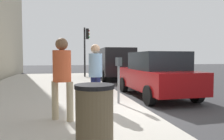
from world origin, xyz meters
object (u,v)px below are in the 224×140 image
at_px(pedestrian_bystander, 62,72).
at_px(parked_sedan_near, 156,74).
at_px(traffic_signal, 86,44).
at_px(trash_bin, 95,118).
at_px(pedestrian_at_meter, 95,70).
at_px(parked_van_far, 113,62).
at_px(parking_meter, 119,70).

height_order(pedestrian_bystander, parked_sedan_near, pedestrian_bystander).
bearing_deg(traffic_signal, trash_bin, 174.37).
distance_m(pedestrian_bystander, trash_bin, 1.91).
bearing_deg(traffic_signal, pedestrian_at_meter, 175.41).
bearing_deg(trash_bin, pedestrian_bystander, 14.76).
height_order(pedestrian_at_meter, parked_van_far, parked_van_far).
relative_size(pedestrian_at_meter, pedestrian_bystander, 0.97).
bearing_deg(parked_van_far, trash_bin, 165.36).
relative_size(pedestrian_at_meter, traffic_signal, 0.50).
relative_size(pedestrian_bystander, parked_van_far, 0.35).
xyz_separation_m(parked_sedan_near, traffic_signal, (8.02, 1.88, 1.68)).
xyz_separation_m(parked_van_far, trash_bin, (-12.00, 3.14, -0.60)).
relative_size(parking_meter, pedestrian_bystander, 0.77).
distance_m(pedestrian_bystander, parked_van_far, 10.86).
height_order(pedestrian_bystander, trash_bin, pedestrian_bystander).
height_order(parking_meter, traffic_signal, traffic_signal).
bearing_deg(pedestrian_bystander, parked_van_far, 16.68).
distance_m(pedestrian_bystander, traffic_signal, 11.18).
bearing_deg(parking_meter, pedestrian_bystander, 130.71).
bearing_deg(parking_meter, parked_sedan_near, -51.92).
xyz_separation_m(parked_sedan_near, parked_van_far, (7.29, 0.00, 0.36)).
xyz_separation_m(pedestrian_bystander, parked_van_far, (10.24, -3.60, 0.01)).
bearing_deg(parked_sedan_near, parked_van_far, 0.01).
height_order(parking_meter, pedestrian_at_meter, pedestrian_at_meter).
bearing_deg(parked_van_far, pedestrian_bystander, 160.63).
xyz_separation_m(traffic_signal, trash_bin, (-12.73, 1.25, -1.92)).
bearing_deg(pedestrian_bystander, parking_meter, -13.24).
relative_size(parked_sedan_near, trash_bin, 4.38).
distance_m(parked_van_far, traffic_signal, 2.41).
height_order(pedestrian_at_meter, parked_sedan_near, pedestrian_at_meter).
xyz_separation_m(pedestrian_bystander, trash_bin, (-1.76, -0.46, -0.59)).
xyz_separation_m(parking_meter, traffic_signal, (9.52, -0.04, 1.41)).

